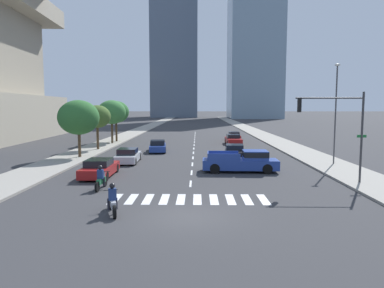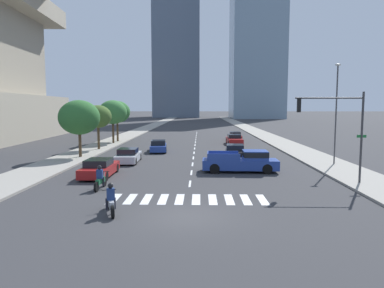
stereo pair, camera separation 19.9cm
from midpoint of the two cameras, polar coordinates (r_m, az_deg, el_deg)
The scene contains 22 objects.
ground_plane at distance 16.81m, azimuth -0.67°, elevation -11.45°, with size 800.00×800.00×0.00m, color #333335.
sidewalk_east at distance 47.67m, azimuth 15.04°, elevation -0.24°, with size 4.00×260.00×0.15m, color gray.
sidewalk_west at distance 47.94m, azimuth -13.77°, elevation -0.18°, with size 4.00×260.00×0.15m, color gray.
crosswalk_near at distance 19.78m, azimuth -0.37°, elevation -8.77°, with size 8.55×2.27×0.01m.
lane_divider_center at distance 47.40m, azimuth 0.61°, elevation -0.16°, with size 0.14×50.00×0.01m.
motorcycle_lead at distance 22.72m, azimuth -14.13°, elevation -5.52°, with size 0.70×2.13×1.49m.
motorcycle_trailing at distance 17.50m, azimuth -12.48°, elevation -8.91°, with size 1.01×2.11×1.49m.
pickup_truck at distance 28.09m, azimuth 8.42°, elevation -2.76°, with size 5.85×2.13×1.67m.
sedan_black_0 at distance 35.11m, azimuth 7.02°, elevation -1.31°, with size 2.21×4.69×1.37m.
sedan_red_1 at distance 26.90m, azimuth -14.29°, elevation -3.73°, with size 1.95×4.75×1.29m.
sedan_red_2 at distance 48.67m, azimuth 6.85°, elevation 0.68°, with size 2.01×4.74×1.33m.
sedan_silver_3 at distance 33.04m, azimuth -9.92°, elevation -1.86°, with size 2.00×4.67×1.30m.
sedan_blue_4 at distance 40.51m, azimuth -5.23°, elevation -0.38°, with size 2.19×4.69×1.30m.
sedan_red_5 at distance 54.47m, azimuth 6.96°, elevation 1.20°, with size 1.94×4.59×1.26m.
traffic_signal_near at distance 24.73m, azimuth 22.27°, elevation 3.46°, with size 4.59×0.28×5.83m.
street_lamp_east at distance 32.90m, azimuth 22.11°, elevation 5.46°, with size 0.50×0.24×8.49m.
street_tree_nearest at distance 36.56m, azimuth -17.34°, elevation 4.05°, with size 3.95×3.95×5.54m.
street_tree_second at distance 42.72m, azimuth -14.58°, elevation 4.23°, with size 3.07×3.07×5.08m.
street_tree_third at distance 49.50m, azimuth -12.38°, elevation 4.95°, with size 3.78×3.78×5.78m.
street_tree_fourth at distance 52.01m, azimuth -11.70°, elevation 5.00°, with size 3.64×3.64×5.71m.
office_tower_left_skyline at distance 184.01m, azimuth -2.37°, elevation 18.43°, with size 22.02×24.57×97.65m.
office_tower_center_skyline at distance 167.60m, azimuth 10.31°, elevation 17.86°, with size 22.02×26.22×89.21m.
Camera 2 is at (0.65, -16.03, 5.01)m, focal length 33.55 mm.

